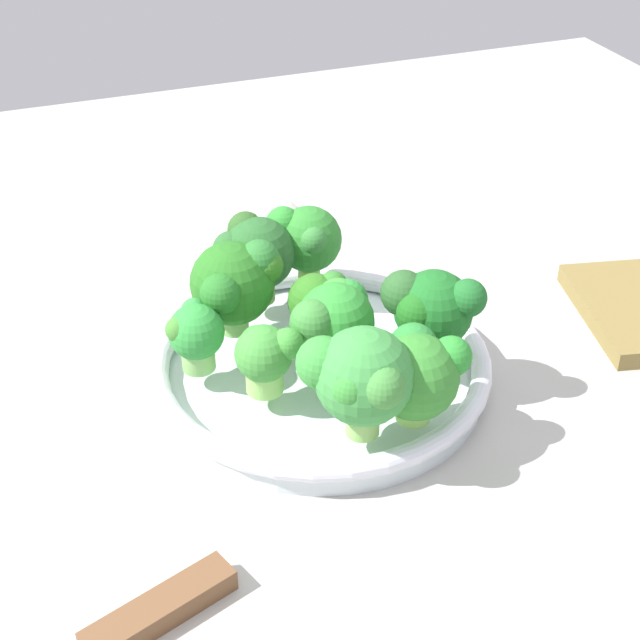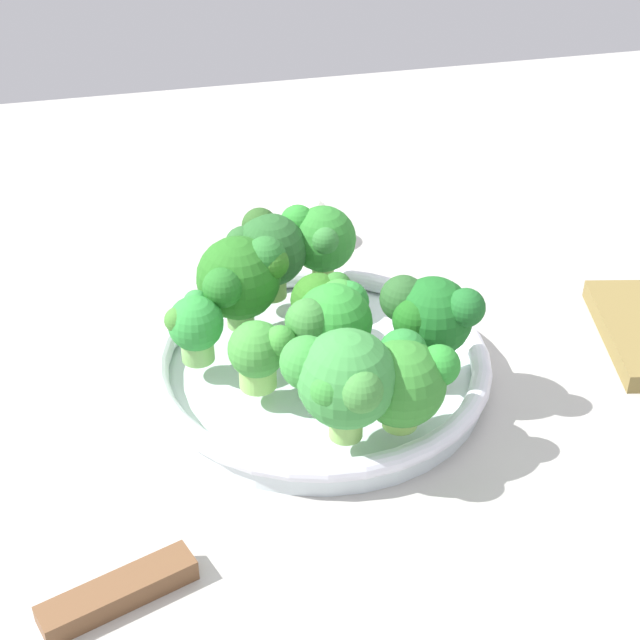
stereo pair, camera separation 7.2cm
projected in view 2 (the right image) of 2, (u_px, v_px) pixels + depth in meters
ground_plane at (355, 374)px, 78.12cm from camera, size 130.00×130.00×2.50cm
bowl at (320, 367)px, 74.39cm from camera, size 26.42×26.42×2.89cm
broccoli_floret_0 at (195, 324)px, 71.32cm from camera, size 4.39×4.76×5.35cm
broccoli_floret_1 at (342, 379)px, 62.78cm from camera, size 7.56×7.28×8.20cm
broccoli_floret_2 at (320, 238)px, 79.13cm from camera, size 6.15×5.71×7.31cm
broccoli_floret_3 at (320, 299)px, 73.59cm from camera, size 4.73×4.26×5.68cm
broccoli_floret_4 at (259, 351)px, 68.57cm from camera, size 4.84×4.43×5.31cm
broccoli_floret_5 at (267, 249)px, 77.97cm from camera, size 6.65×6.03×7.38cm
broccoli_floret_6 at (333, 318)px, 70.45cm from camera, size 6.84×6.22×6.65cm
broccoli_floret_7 at (429, 316)px, 69.35cm from camera, size 6.81×6.07×7.55cm
broccoli_floret_8 at (242, 277)px, 74.04cm from camera, size 7.17×7.17×7.75cm
broccoli_floret_9 at (405, 379)px, 64.68cm from camera, size 6.95×6.48×6.61cm
knife at (41, 631)px, 54.97cm from camera, size 25.89×11.08×1.50cm
garlic_bulb at (308, 221)px, 92.51cm from camera, size 4.66×4.66×4.66cm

